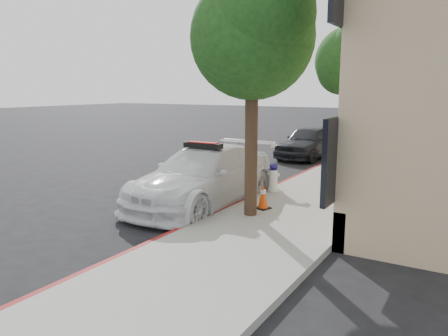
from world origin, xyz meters
name	(u,v)px	position (x,y,z in m)	size (l,w,h in m)	color
ground	(198,190)	(0.00, 0.00, 0.00)	(120.00, 120.00, 0.00)	black
sidewalk	(383,155)	(3.60, 10.00, 0.07)	(3.20, 50.00, 0.15)	gray
curb_strip	(350,153)	(2.06, 10.00, 0.07)	(0.12, 50.00, 0.15)	maroon
tree_near	(253,36)	(2.93, -2.01, 4.27)	(2.92, 2.82, 5.62)	black
tree_mid	(350,60)	(2.93, 5.99, 4.16)	(2.77, 2.64, 5.43)	black
tree_far	(391,64)	(2.93, 13.99, 4.39)	(3.10, 3.00, 5.81)	black
police_car	(203,176)	(1.10, -1.32, 0.78)	(2.21, 5.39, 1.71)	white
parked_car_mid	(310,142)	(0.76, 7.90, 0.74)	(1.74, 4.33, 1.47)	black
parked_car_far	(342,128)	(-0.26, 16.62, 0.65)	(1.37, 3.92, 1.29)	black
fire_hydrant	(273,177)	(2.35, 0.50, 0.56)	(0.35, 0.32, 0.83)	white
traffic_cone	(263,196)	(2.93, -1.37, 0.46)	(0.40, 0.40, 0.63)	black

